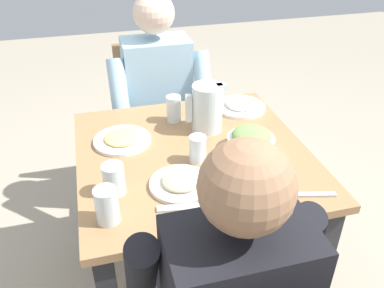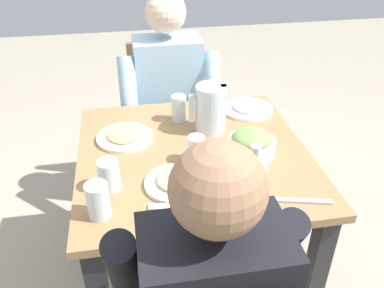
% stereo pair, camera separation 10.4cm
% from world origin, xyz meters
% --- Properties ---
extents(ground_plane, '(8.00, 8.00, 0.00)m').
position_xyz_m(ground_plane, '(0.00, 0.00, 0.00)').
color(ground_plane, '#9E937F').
extents(dining_table, '(0.84, 0.84, 0.73)m').
position_xyz_m(dining_table, '(0.00, 0.00, 0.59)').
color(dining_table, '#997047').
rests_on(dining_table, ground_plane).
extents(chair_near, '(0.40, 0.40, 0.87)m').
position_xyz_m(chair_near, '(0.01, -0.75, 0.49)').
color(chair_near, brown).
rests_on(chair_near, ground_plane).
extents(diner_near, '(0.48, 0.53, 1.16)m').
position_xyz_m(diner_near, '(0.01, -0.55, 0.64)').
color(diner_near, '#9EC6E0').
rests_on(diner_near, ground_plane).
extents(water_pitcher, '(0.16, 0.12, 0.19)m').
position_xyz_m(water_pitcher, '(-0.09, -0.15, 0.82)').
color(water_pitcher, silver).
rests_on(water_pitcher, dining_table).
extents(salad_bowl, '(0.17, 0.17, 0.09)m').
position_xyz_m(salad_bowl, '(-0.21, 0.04, 0.77)').
color(salad_bowl, white).
rests_on(salad_bowl, dining_table).
extents(plate_beans, '(0.20, 0.20, 0.04)m').
position_xyz_m(plate_beans, '(0.09, 0.18, 0.74)').
color(plate_beans, white).
rests_on(plate_beans, dining_table).
extents(plate_fries, '(0.22, 0.22, 0.04)m').
position_xyz_m(plate_fries, '(0.24, -0.14, 0.74)').
color(plate_fries, white).
rests_on(plate_fries, dining_table).
extents(plate_yoghurt, '(0.22, 0.22, 0.04)m').
position_xyz_m(plate_yoghurt, '(-0.29, -0.28, 0.74)').
color(plate_yoghurt, white).
rests_on(plate_yoghurt, dining_table).
extents(water_glass_by_pitcher, '(0.06, 0.06, 0.11)m').
position_xyz_m(water_glass_by_pitcher, '(0.02, -0.25, 0.78)').
color(water_glass_by_pitcher, silver).
rests_on(water_glass_by_pitcher, dining_table).
extents(water_glass_center, '(0.06, 0.06, 0.10)m').
position_xyz_m(water_glass_center, '(-0.00, 0.06, 0.77)').
color(water_glass_center, silver).
rests_on(water_glass_center, dining_table).
extents(water_glass_near_left, '(0.07, 0.07, 0.11)m').
position_xyz_m(water_glass_near_left, '(0.33, 0.28, 0.78)').
color(water_glass_near_left, silver).
rests_on(water_glass_near_left, dining_table).
extents(water_glass_near_right, '(0.08, 0.08, 0.09)m').
position_xyz_m(water_glass_near_right, '(-0.04, 0.32, 0.77)').
color(water_glass_near_right, silver).
rests_on(water_glass_near_right, dining_table).
extents(water_glass_far_right, '(0.07, 0.07, 0.10)m').
position_xyz_m(water_glass_far_right, '(0.30, 0.16, 0.78)').
color(water_glass_far_right, silver).
rests_on(water_glass_far_right, dining_table).
extents(oil_carafe, '(0.08, 0.08, 0.16)m').
position_xyz_m(oil_carafe, '(-0.15, 0.24, 0.78)').
color(oil_carafe, silver).
rests_on(oil_carafe, dining_table).
extents(fork_near, '(0.17, 0.08, 0.01)m').
position_xyz_m(fork_near, '(-0.04, 0.33, 0.73)').
color(fork_near, silver).
rests_on(fork_near, dining_table).
extents(knife_near, '(0.18, 0.06, 0.01)m').
position_xyz_m(knife_near, '(-0.28, 0.33, 0.73)').
color(knife_near, silver).
rests_on(knife_near, dining_table).
extents(fork_far, '(0.17, 0.05, 0.01)m').
position_xyz_m(fork_far, '(0.10, 0.29, 0.73)').
color(fork_far, silver).
rests_on(fork_far, dining_table).
extents(knife_far, '(0.18, 0.06, 0.01)m').
position_xyz_m(knife_far, '(-0.21, -0.34, 0.73)').
color(knife_far, silver).
rests_on(knife_far, dining_table).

